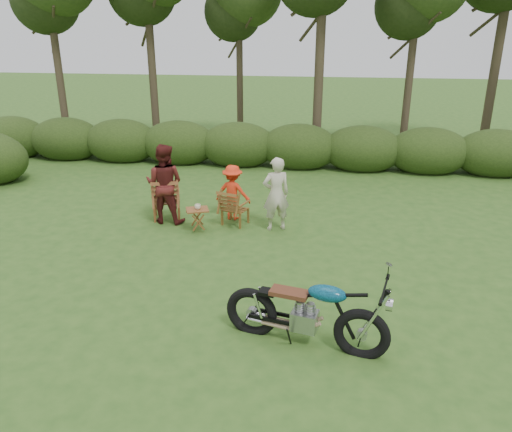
# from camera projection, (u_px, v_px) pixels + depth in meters

# --- Properties ---
(ground) EXTENTS (80.00, 80.00, 0.00)m
(ground) POSITION_uv_depth(u_px,v_px,m) (261.00, 314.00, 7.93)
(ground) COLOR #2A4E1A
(ground) RESTS_ON ground
(tree_line) EXTENTS (22.52, 11.62, 8.14)m
(tree_line) POSITION_uv_depth(u_px,v_px,m) (320.00, 42.00, 15.50)
(tree_line) COLOR #3A2C20
(tree_line) RESTS_ON ground
(motorcycle) EXTENTS (2.40, 1.33, 1.30)m
(motorcycle) POSITION_uv_depth(u_px,v_px,m) (304.00, 342.00, 7.21)
(motorcycle) COLOR #0C749F
(motorcycle) RESTS_ON ground
(lawn_chair_right) EXTENTS (0.75, 0.75, 0.86)m
(lawn_chair_right) POSITION_uv_depth(u_px,v_px,m) (235.00, 224.00, 11.52)
(lawn_chair_right) COLOR brown
(lawn_chair_right) RESTS_ON ground
(lawn_chair_left) EXTENTS (0.88, 0.88, 1.03)m
(lawn_chair_left) POSITION_uv_depth(u_px,v_px,m) (168.00, 218.00, 11.88)
(lawn_chair_left) COLOR brown
(lawn_chair_left) RESTS_ON ground
(side_table) EXTENTS (0.61, 0.57, 0.51)m
(side_table) POSITION_uv_depth(u_px,v_px,m) (198.00, 220.00, 11.06)
(side_table) COLOR brown
(side_table) RESTS_ON ground
(cup) EXTENTS (0.18, 0.18, 0.11)m
(cup) POSITION_uv_depth(u_px,v_px,m) (198.00, 207.00, 10.94)
(cup) COLOR beige
(cup) RESTS_ON side_table
(adult_a) EXTENTS (0.71, 0.59, 1.66)m
(adult_a) POSITION_uv_depth(u_px,v_px,m) (276.00, 229.00, 11.24)
(adult_a) COLOR beige
(adult_a) RESTS_ON ground
(adult_b) EXTENTS (0.93, 0.75, 1.84)m
(adult_b) POSITION_uv_depth(u_px,v_px,m) (167.00, 221.00, 11.67)
(adult_b) COLOR #531917
(adult_b) RESTS_ON ground
(child) EXTENTS (0.91, 0.61, 1.31)m
(child) POSITION_uv_depth(u_px,v_px,m) (233.00, 218.00, 11.85)
(child) COLOR red
(child) RESTS_ON ground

